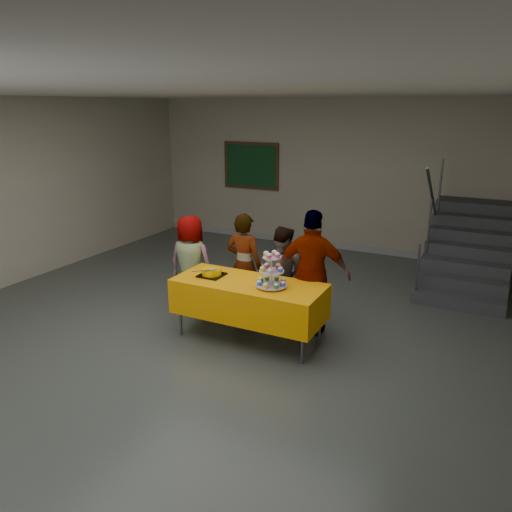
{
  "coord_description": "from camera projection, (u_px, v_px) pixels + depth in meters",
  "views": [
    {
      "loc": [
        3.13,
        -4.68,
        2.86
      ],
      "look_at": [
        0.44,
        0.64,
        1.05
      ],
      "focal_mm": 35.0,
      "sensor_mm": 36.0,
      "label": 1
    }
  ],
  "objects": [
    {
      "name": "bear_cake",
      "position": [
        212.0,
        271.0,
        6.34
      ],
      "size": [
        0.32,
        0.36,
        0.12
      ],
      "color": "black",
      "rests_on": "bake_table"
    },
    {
      "name": "schoolchild_b",
      "position": [
        244.0,
        265.0,
        6.91
      ],
      "size": [
        0.54,
        0.36,
        1.46
      ],
      "primitive_type": "imported",
      "rotation": [
        0.0,
        0.0,
        3.12
      ],
      "color": "slate",
      "rests_on": "ground"
    },
    {
      "name": "cupcake_stand",
      "position": [
        272.0,
        274.0,
        5.91
      ],
      "size": [
        0.38,
        0.38,
        0.44
      ],
      "color": "silver",
      "rests_on": "bake_table"
    },
    {
      "name": "schoolchild_c",
      "position": [
        281.0,
        274.0,
        6.78
      ],
      "size": [
        0.64,
        0.5,
        1.32
      ],
      "primitive_type": "imported",
      "rotation": [
        0.0,
        0.0,
        3.14
      ],
      "color": "slate",
      "rests_on": "ground"
    },
    {
      "name": "staircase",
      "position": [
        469.0,
        252.0,
        8.39
      ],
      "size": [
        1.3,
        2.4,
        2.04
      ],
      "color": "#424447",
      "rests_on": "ground"
    },
    {
      "name": "schoolchild_a",
      "position": [
        191.0,
        263.0,
        7.11
      ],
      "size": [
        0.71,
        0.48,
        1.39
      ],
      "primitive_type": "imported",
      "rotation": [
        0.0,
        0.0,
        3.2
      ],
      "color": "slate",
      "rests_on": "ground"
    },
    {
      "name": "bake_table",
      "position": [
        249.0,
        298.0,
        6.2
      ],
      "size": [
        1.88,
        0.78,
        0.77
      ],
      "color": "#595960",
      "rests_on": "ground"
    },
    {
      "name": "noticeboard",
      "position": [
        251.0,
        166.0,
        10.76
      ],
      "size": [
        1.3,
        0.05,
        1.0
      ],
      "color": "#472B16",
      "rests_on": "ground"
    },
    {
      "name": "schoolchild_d",
      "position": [
        313.0,
        274.0,
        6.3
      ],
      "size": [
        1.01,
        0.54,
        1.64
      ],
      "primitive_type": "imported",
      "rotation": [
        0.0,
        0.0,
        3.29
      ],
      "color": "slate",
      "rests_on": "ground"
    },
    {
      "name": "room_shell",
      "position": [
        196.0,
        173.0,
        5.57
      ],
      "size": [
        10.0,
        10.04,
        3.02
      ],
      "color": "#4C514C",
      "rests_on": "ground"
    }
  ]
}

